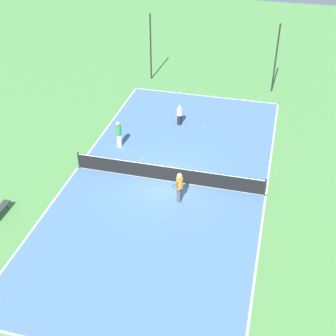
{
  "coord_description": "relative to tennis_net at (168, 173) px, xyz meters",
  "views": [
    {
      "loc": [
        5.37,
        -21.03,
        15.8
      ],
      "look_at": [
        0.0,
        0.0,
        0.9
      ],
      "focal_mm": 50.0,
      "sensor_mm": 36.0,
      "label": 1
    }
  ],
  "objects": [
    {
      "name": "court_surface",
      "position": [
        0.0,
        0.0,
        -0.54
      ],
      "size": [
        11.22,
        23.03,
        0.02
      ],
      "color": "#4C729E",
      "rests_on": "ground_plane"
    },
    {
      "name": "fence_post_back_left",
      "position": [
        -4.91,
        13.66,
        2.11
      ],
      "size": [
        0.12,
        0.12,
        5.32
      ],
      "color": "black",
      "rests_on": "ground_plane"
    },
    {
      "name": "tennis_ball_far_baseline",
      "position": [
        -2.32,
        8.06,
        -0.5
      ],
      "size": [
        0.07,
        0.07,
        0.07
      ],
      "primitive_type": "sphere",
      "color": "#CCE033",
      "rests_on": "court_surface"
    },
    {
      "name": "ground_plane",
      "position": [
        0.0,
        0.0,
        -0.55
      ],
      "size": [
        80.0,
        80.0,
        0.0
      ],
      "primitive_type": "plane",
      "color": "#518E47"
    },
    {
      "name": "tennis_ball_midcourt",
      "position": [
        0.92,
        6.61,
        -0.5
      ],
      "size": [
        0.07,
        0.07,
        0.07
      ],
      "primitive_type": "sphere",
      "color": "#CCE033",
      "rests_on": "court_surface"
    },
    {
      "name": "tennis_ball_near_net",
      "position": [
        -2.13,
        1.83,
        -0.5
      ],
      "size": [
        0.07,
        0.07,
        0.07
      ],
      "primitive_type": "sphere",
      "color": "#CCE033",
      "rests_on": "court_surface"
    },
    {
      "name": "fence_post_back_right",
      "position": [
        4.91,
        13.66,
        2.11
      ],
      "size": [
        0.12,
        0.12,
        5.32
      ],
      "color": "black",
      "rests_on": "ground_plane"
    },
    {
      "name": "player_far_green",
      "position": [
        -3.92,
        2.83,
        0.51
      ],
      "size": [
        0.49,
        0.49,
        1.8
      ],
      "rotation": [
        0.0,
        0.0,
        3.66
      ],
      "color": "white",
      "rests_on": "court_surface"
    },
    {
      "name": "player_center_orange",
      "position": [
        1.05,
        -1.69,
        0.53
      ],
      "size": [
        0.48,
        0.97,
        1.82
      ],
      "rotation": [
        0.0,
        0.0,
        4.55
      ],
      "color": "#4C4C51",
      "rests_on": "court_surface"
    },
    {
      "name": "tennis_net",
      "position": [
        0.0,
        0.0,
        0.0
      ],
      "size": [
        11.02,
        0.1,
        1.05
      ],
      "color": "black",
      "rests_on": "court_surface"
    },
    {
      "name": "player_far_white",
      "position": [
        -0.87,
        6.59,
        0.28
      ],
      "size": [
        0.43,
        0.43,
        1.45
      ],
      "rotation": [
        0.0,
        0.0,
        6.05
      ],
      "color": "black",
      "rests_on": "court_surface"
    }
  ]
}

